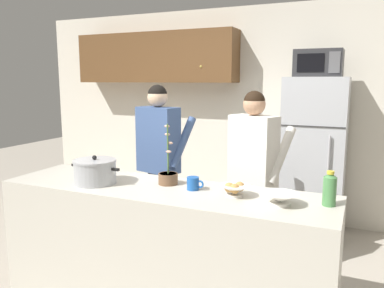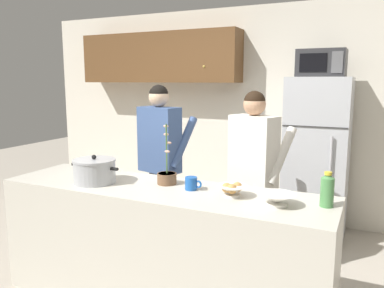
{
  "view_description": "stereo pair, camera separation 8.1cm",
  "coord_description": "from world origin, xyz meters",
  "px_view_note": "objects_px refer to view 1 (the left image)",
  "views": [
    {
      "loc": [
        1.33,
        -2.45,
        1.72
      ],
      "look_at": [
        0.0,
        0.55,
        1.17
      ],
      "focal_mm": 36.06,
      "sensor_mm": 36.0,
      "label": 1
    },
    {
      "loc": [
        1.4,
        -2.42,
        1.72
      ],
      "look_at": [
        0.0,
        0.55,
        1.17
      ],
      "focal_mm": 36.06,
      "sensor_mm": 36.0,
      "label": 2
    }
  ],
  "objects_px": {
    "bread_bowl": "(235,189)",
    "potted_orchid": "(168,176)",
    "refrigerator": "(314,158)",
    "bottle_near_edge": "(330,189)",
    "person_by_sink": "(253,162)",
    "coffee_mug": "(193,183)",
    "cooking_pot": "(95,171)",
    "person_near_pot": "(159,149)",
    "empty_bowl": "(280,198)",
    "microwave": "(319,63)"
  },
  "relations": [
    {
      "from": "refrigerator",
      "to": "person_near_pot",
      "type": "height_order",
      "value": "refrigerator"
    },
    {
      "from": "person_near_pot",
      "to": "empty_bowl",
      "type": "bearing_deg",
      "value": -32.81
    },
    {
      "from": "refrigerator",
      "to": "empty_bowl",
      "type": "xyz_separation_m",
      "value": [
        0.0,
        -1.89,
        0.09
      ]
    },
    {
      "from": "refrigerator",
      "to": "coffee_mug",
      "type": "relative_size",
      "value": 13.34
    },
    {
      "from": "person_by_sink",
      "to": "bread_bowl",
      "type": "xyz_separation_m",
      "value": [
        0.07,
        -0.75,
        -0.04
      ]
    },
    {
      "from": "microwave",
      "to": "cooking_pot",
      "type": "bearing_deg",
      "value": -126.6
    },
    {
      "from": "bread_bowl",
      "to": "potted_orchid",
      "type": "xyz_separation_m",
      "value": [
        -0.57,
        0.1,
        0.01
      ]
    },
    {
      "from": "microwave",
      "to": "bread_bowl",
      "type": "distance_m",
      "value": 2.05
    },
    {
      "from": "refrigerator",
      "to": "empty_bowl",
      "type": "bearing_deg",
      "value": -89.88
    },
    {
      "from": "refrigerator",
      "to": "person_by_sink",
      "type": "xyz_separation_m",
      "value": [
        -0.39,
        -1.08,
        0.14
      ]
    },
    {
      "from": "coffee_mug",
      "to": "potted_orchid",
      "type": "distance_m",
      "value": 0.25
    },
    {
      "from": "cooking_pot",
      "to": "person_by_sink",
      "type": "bearing_deg",
      "value": 39.57
    },
    {
      "from": "bread_bowl",
      "to": "microwave",
      "type": "bearing_deg",
      "value": 79.92
    },
    {
      "from": "bottle_near_edge",
      "to": "person_near_pot",
      "type": "bearing_deg",
      "value": 155.15
    },
    {
      "from": "person_by_sink",
      "to": "empty_bowl",
      "type": "xyz_separation_m",
      "value": [
        0.39,
        -0.81,
        -0.05
      ]
    },
    {
      "from": "microwave",
      "to": "bottle_near_edge",
      "type": "height_order",
      "value": "microwave"
    },
    {
      "from": "bottle_near_edge",
      "to": "empty_bowl",
      "type": "bearing_deg",
      "value": -158.11
    },
    {
      "from": "coffee_mug",
      "to": "potted_orchid",
      "type": "relative_size",
      "value": 0.28
    },
    {
      "from": "cooking_pot",
      "to": "potted_orchid",
      "type": "distance_m",
      "value": 0.57
    },
    {
      "from": "refrigerator",
      "to": "bottle_near_edge",
      "type": "xyz_separation_m",
      "value": [
        0.29,
        -1.77,
        0.16
      ]
    },
    {
      "from": "person_near_pot",
      "to": "bread_bowl",
      "type": "bearing_deg",
      "value": -38.24
    },
    {
      "from": "person_by_sink",
      "to": "empty_bowl",
      "type": "relative_size",
      "value": 6.74
    },
    {
      "from": "microwave",
      "to": "refrigerator",
      "type": "bearing_deg",
      "value": 90.07
    },
    {
      "from": "cooking_pot",
      "to": "coffee_mug",
      "type": "relative_size",
      "value": 3.38
    },
    {
      "from": "coffee_mug",
      "to": "bottle_near_edge",
      "type": "xyz_separation_m",
      "value": [
        0.94,
        0.02,
        0.06
      ]
    },
    {
      "from": "microwave",
      "to": "person_near_pot",
      "type": "relative_size",
      "value": 0.29
    },
    {
      "from": "coffee_mug",
      "to": "refrigerator",
      "type": "bearing_deg",
      "value": 70.13
    },
    {
      "from": "person_by_sink",
      "to": "coffee_mug",
      "type": "distance_m",
      "value": 0.76
    },
    {
      "from": "microwave",
      "to": "bottle_near_edge",
      "type": "xyz_separation_m",
      "value": [
        0.29,
        -1.75,
        -0.86
      ]
    },
    {
      "from": "person_near_pot",
      "to": "microwave",
      "type": "bearing_deg",
      "value": 35.65
    },
    {
      "from": "bottle_near_edge",
      "to": "potted_orchid",
      "type": "height_order",
      "value": "potted_orchid"
    },
    {
      "from": "microwave",
      "to": "cooking_pot",
      "type": "height_order",
      "value": "microwave"
    },
    {
      "from": "coffee_mug",
      "to": "empty_bowl",
      "type": "bearing_deg",
      "value": -8.17
    },
    {
      "from": "cooking_pot",
      "to": "bread_bowl",
      "type": "xyz_separation_m",
      "value": [
        1.1,
        0.11,
        -0.04
      ]
    },
    {
      "from": "cooking_pot",
      "to": "bottle_near_edge",
      "type": "xyz_separation_m",
      "value": [
        1.71,
        0.16,
        0.02
      ]
    },
    {
      "from": "bottle_near_edge",
      "to": "bread_bowl",
      "type": "bearing_deg",
      "value": -174.75
    },
    {
      "from": "microwave",
      "to": "coffee_mug",
      "type": "height_order",
      "value": "microwave"
    },
    {
      "from": "bread_bowl",
      "to": "empty_bowl",
      "type": "bearing_deg",
      "value": -10.35
    },
    {
      "from": "bottle_near_edge",
      "to": "potted_orchid",
      "type": "xyz_separation_m",
      "value": [
        -1.18,
        0.04,
        -0.04
      ]
    },
    {
      "from": "cooking_pot",
      "to": "empty_bowl",
      "type": "bearing_deg",
      "value": 1.94
    },
    {
      "from": "refrigerator",
      "to": "cooking_pot",
      "type": "bearing_deg",
      "value": -126.29
    },
    {
      "from": "person_near_pot",
      "to": "empty_bowl",
      "type": "height_order",
      "value": "person_near_pot"
    },
    {
      "from": "person_by_sink",
      "to": "coffee_mug",
      "type": "xyz_separation_m",
      "value": [
        -0.26,
        -0.71,
        -0.05
      ]
    },
    {
      "from": "person_near_pot",
      "to": "bottle_near_edge",
      "type": "xyz_separation_m",
      "value": [
        1.66,
        -0.77,
        -0.02
      ]
    },
    {
      "from": "person_by_sink",
      "to": "coffee_mug",
      "type": "height_order",
      "value": "person_by_sink"
    },
    {
      "from": "refrigerator",
      "to": "microwave",
      "type": "height_order",
      "value": "microwave"
    },
    {
      "from": "person_by_sink",
      "to": "empty_bowl",
      "type": "height_order",
      "value": "person_by_sink"
    },
    {
      "from": "bread_bowl",
      "to": "cooking_pot",
      "type": "bearing_deg",
      "value": -174.42
    },
    {
      "from": "person_near_pot",
      "to": "bottle_near_edge",
      "type": "bearing_deg",
      "value": -24.85
    },
    {
      "from": "person_by_sink",
      "to": "potted_orchid",
      "type": "height_order",
      "value": "person_by_sink"
    }
  ]
}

